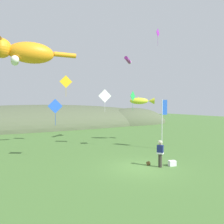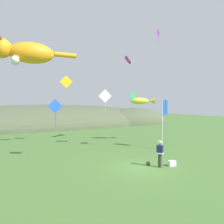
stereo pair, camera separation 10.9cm
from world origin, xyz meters
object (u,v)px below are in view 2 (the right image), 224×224
Objects in this scene: festival_banner_pole at (163,116)px; kite_giant_cat at (26,53)px; picnic_cooler at (172,163)px; kite_diamond_gold at (66,82)px; kite_diamond_blue at (55,106)px; kite_diamond_violet at (158,33)px; kite_spool at (148,163)px; kite_diamond_white at (105,96)px; kite_diamond_green at (133,96)px; festival_attendant at (160,153)px; kite_fish_windsock at (142,101)px; kite_tube_streamer at (128,60)px.

festival_banner_pole is 13.62m from kite_giant_cat.
picnic_cooler is 15.07m from kite_giant_cat.
festival_banner_pole is 10.60m from kite_diamond_gold.
festival_banner_pole is at bearing -44.78° from kite_diamond_gold.
kite_diamond_blue is 1.15× the size of kite_diamond_violet.
kite_diamond_violet is at bearing 62.27° from festival_banner_pole.
kite_diamond_white is at bearing 85.46° from kite_spool.
picnic_cooler is at bearing -40.94° from kite_diamond_blue.
kite_diamond_gold reaches higher than kite_diamond_white.
festival_banner_pole is 2.09× the size of kite_diamond_gold.
kite_diamond_blue is at bearing -175.67° from kite_diamond_green.
kite_giant_cat reaches higher than festival_attendant.
festival_attendant is at bearing -120.19° from kite_fish_windsock.
kite_diamond_blue is (-10.63, -3.32, -0.53)m from kite_fish_windsock.
festival_banner_pole is at bearing 45.64° from festival_attendant.
kite_diamond_green reaches higher than kite_diamond_blue.
kite_diamond_white is at bearing 127.23° from kite_diamond_green.
festival_attendant is 6.50m from festival_banner_pole.
festival_attendant is 12.52m from kite_tube_streamer.
kite_diamond_violet is (3.44, 0.48, 6.57)m from kite_diamond_green.
kite_giant_cat is 3.18× the size of kite_diamond_white.
picnic_cooler is 7.86m from kite_diamond_green.
kite_giant_cat reaches higher than kite_diamond_blue.
festival_attendant is 0.38× the size of festival_banner_pole.
kite_spool is 0.04× the size of kite_giant_cat.
kite_diamond_violet is at bearing 7.89° from kite_diamond_green.
kite_diamond_green is at bearing -138.75° from kite_fish_windsock.
picnic_cooler is 12.94m from kite_tube_streamer.
kite_diamond_white is at bearing -175.01° from kite_fish_windsock.
kite_diamond_violet reaches higher than kite_diamond_white.
kite_fish_windsock is 1.23× the size of kite_diamond_gold.
kite_diamond_violet is (2.02, -2.52, 2.52)m from kite_tube_streamer.
picnic_cooler is 13.76m from kite_diamond_gold.
kite_fish_windsock reaches higher than festival_banner_pole.
kite_diamond_blue is (-9.84, 1.03, 0.98)m from festival_banner_pole.
picnic_cooler is (1.34, -0.89, 0.04)m from kite_spool.
kite_fish_windsock is 4.94m from kite_diamond_white.
picnic_cooler is 0.08× the size of kite_giant_cat.
kite_diamond_gold is (-7.10, 7.05, 3.50)m from festival_banner_pole.
kite_fish_windsock is 1.37× the size of kite_diamond_blue.
festival_banner_pole is 2.49× the size of kite_diamond_green.
kite_tube_streamer is at bearing 128.73° from kite_diamond_violet.
festival_attendant is 7.46m from kite_diamond_green.
kite_spool is at bearing -142.01° from festival_banner_pole.
festival_attendant is 0.85× the size of kite_tube_streamer.
kite_diamond_green is at bearing -172.11° from kite_diamond_violet.
festival_attendant is 0.25× the size of kite_giant_cat.
kite_fish_windsock is at bearing -18.89° from kite_diamond_gold.
kite_diamond_blue is 1.07× the size of kite_diamond_green.
kite_diamond_violet is at bearing -31.26° from kite_diamond_gold.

